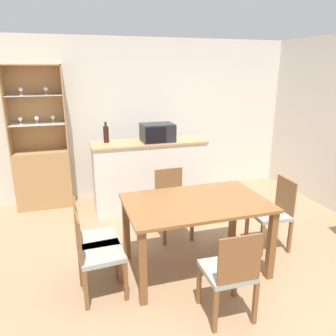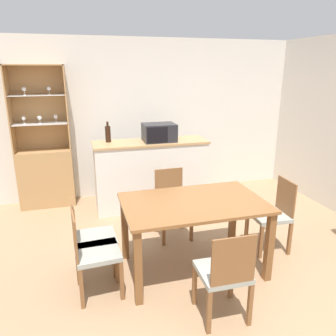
# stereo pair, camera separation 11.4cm
# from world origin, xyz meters

# --- Properties ---
(ground_plane) EXTENTS (18.00, 18.00, 0.00)m
(ground_plane) POSITION_xyz_m (0.00, 0.00, 0.00)
(ground_plane) COLOR #A37F5B
(wall_back) EXTENTS (6.80, 0.06, 2.55)m
(wall_back) POSITION_xyz_m (0.00, 2.63, 1.27)
(wall_back) COLOR silver
(wall_back) RESTS_ON ground_plane
(kitchen_counter) EXTENTS (1.71, 0.55, 1.03)m
(kitchen_counter) POSITION_xyz_m (-0.06, 1.94, 0.52)
(kitchen_counter) COLOR silver
(kitchen_counter) RESTS_ON ground_plane
(display_cabinet) EXTENTS (0.81, 0.36, 2.13)m
(display_cabinet) POSITION_xyz_m (-1.62, 2.43, 0.61)
(display_cabinet) COLOR tan
(display_cabinet) RESTS_ON ground_plane
(dining_table) EXTENTS (1.44, 0.92, 0.77)m
(dining_table) POSITION_xyz_m (-0.01, 0.17, 0.66)
(dining_table) COLOR brown
(dining_table) RESTS_ON ground_plane
(dining_chair_side_right_far) EXTENTS (0.42, 0.42, 0.85)m
(dining_chair_side_right_far) POSITION_xyz_m (1.03, 0.30, 0.44)
(dining_chair_side_right_far) COLOR #999E93
(dining_chair_side_right_far) RESTS_ON ground_plane
(dining_chair_head_near) EXTENTS (0.41, 0.41, 0.85)m
(dining_chair_head_near) POSITION_xyz_m (-0.01, -0.61, 0.44)
(dining_chair_head_near) COLOR #999E93
(dining_chair_head_near) RESTS_ON ground_plane
(dining_chair_head_far) EXTENTS (0.41, 0.41, 0.85)m
(dining_chair_head_far) POSITION_xyz_m (-0.01, 0.94, 0.44)
(dining_chair_head_far) COLOR #999E93
(dining_chair_head_far) RESTS_ON ground_plane
(dining_chair_side_left_near) EXTENTS (0.43, 0.43, 0.85)m
(dining_chair_side_left_near) POSITION_xyz_m (-1.05, 0.02, 0.44)
(dining_chair_side_left_near) COLOR #999E93
(dining_chair_side_left_near) RESTS_ON ground_plane
(dining_chair_side_left_far) EXTENTS (0.41, 0.41, 0.85)m
(dining_chair_side_left_far) POSITION_xyz_m (-1.05, 0.30, 0.44)
(dining_chair_side_left_far) COLOR #999E93
(dining_chair_side_left_far) RESTS_ON ground_plane
(microwave) EXTENTS (0.47, 0.37, 0.26)m
(microwave) POSITION_xyz_m (0.07, 1.91, 1.17)
(microwave) COLOR #232328
(microwave) RESTS_ON kitchen_counter
(wine_bottle) EXTENTS (0.08, 0.08, 0.30)m
(wine_bottle) POSITION_xyz_m (-0.67, 2.05, 1.16)
(wine_bottle) COLOR black
(wine_bottle) RESTS_ON kitchen_counter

